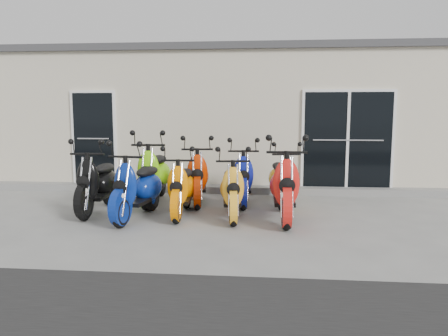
{
  "coord_description": "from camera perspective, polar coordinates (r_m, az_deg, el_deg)",
  "views": [
    {
      "loc": [
        0.78,
        -7.7,
        1.86
      ],
      "look_at": [
        0.0,
        0.6,
        0.75
      ],
      "focal_mm": 35.0,
      "sensor_mm": 36.0,
      "label": 1
    }
  ],
  "objects": [
    {
      "name": "scooter_front_black",
      "position": [
        8.23,
        -16.23,
        -0.88
      ],
      "size": [
        0.7,
        1.88,
        1.38
      ],
      "primitive_type": null,
      "rotation": [
        0.0,
        0.0,
        0.01
      ],
      "color": "black",
      "rests_on": "ground"
    },
    {
      "name": "scooter_back_blue",
      "position": [
        8.67,
        2.49,
        -0.27
      ],
      "size": [
        0.78,
        1.87,
        1.35
      ],
      "primitive_type": null,
      "rotation": [
        0.0,
        0.0,
        0.07
      ],
      "color": "navy",
      "rests_on": "ground"
    },
    {
      "name": "scooter_front_orange_a",
      "position": [
        7.71,
        -5.52,
        -1.57
      ],
      "size": [
        0.68,
        1.75,
        1.27
      ],
      "primitive_type": null,
      "rotation": [
        0.0,
        0.0,
        0.03
      ],
      "color": "orange",
      "rests_on": "ground"
    },
    {
      "name": "front_step",
      "position": [
        9.91,
        0.77,
        -2.79
      ],
      "size": [
        14.0,
        0.4,
        0.15
      ],
      "primitive_type": "cube",
      "color": "gray",
      "rests_on": "ground"
    },
    {
      "name": "door_left",
      "position": [
        10.66,
        -16.61,
        4.05
      ],
      "size": [
        1.07,
        0.08,
        2.22
      ],
      "primitive_type": "cube",
      "color": "black",
      "rests_on": "front_step"
    },
    {
      "name": "scooter_front_blue",
      "position": [
        7.6,
        -11.23,
        -1.42
      ],
      "size": [
        0.96,
        1.95,
        1.38
      ],
      "primitive_type": null,
      "rotation": [
        0.0,
        0.0,
        -0.15
      ],
      "color": "navy",
      "rests_on": "ground"
    },
    {
      "name": "scooter_front_orange_b",
      "position": [
        7.51,
        1.07,
        -1.75
      ],
      "size": [
        0.81,
        1.79,
        1.28
      ],
      "primitive_type": null,
      "rotation": [
        0.0,
        0.0,
        0.11
      ],
      "color": "yellow",
      "rests_on": "ground"
    },
    {
      "name": "scooter_back_yellow",
      "position": [
        8.73,
        7.62,
        -0.53
      ],
      "size": [
        0.87,
        1.8,
        1.27
      ],
      "primitive_type": null,
      "rotation": [
        0.0,
        0.0,
        0.15
      ],
      "color": "#F39C09",
      "rests_on": "ground"
    },
    {
      "name": "scooter_back_green",
      "position": [
        8.84,
        -9.14,
        0.25
      ],
      "size": [
        0.8,
        2.04,
        1.49
      ],
      "primitive_type": null,
      "rotation": [
        0.0,
        0.0,
        0.03
      ],
      "color": "#77D80D",
      "rests_on": "ground"
    },
    {
      "name": "ground",
      "position": [
        7.96,
        -0.41,
        -5.93
      ],
      "size": [
        80.0,
        80.0,
        0.0
      ],
      "primitive_type": "plane",
      "color": "gray",
      "rests_on": "ground"
    },
    {
      "name": "roof_cap",
      "position": [
        13.0,
        1.96,
        13.86
      ],
      "size": [
        14.2,
        6.2,
        0.16
      ],
      "primitive_type": "cube",
      "color": "#3F3F42",
      "rests_on": "building"
    },
    {
      "name": "scooter_front_red",
      "position": [
        7.44,
        7.91,
        -1.12
      ],
      "size": [
        0.76,
        2.02,
        1.49
      ],
      "primitive_type": null,
      "rotation": [
        0.0,
        0.0,
        0.02
      ],
      "color": "red",
      "rests_on": "ground"
    },
    {
      "name": "door_right",
      "position": [
        10.05,
        15.83,
        3.88
      ],
      "size": [
        2.02,
        0.08,
        2.22
      ],
      "primitive_type": "cube",
      "color": "black",
      "rests_on": "front_step"
    },
    {
      "name": "scooter_back_red",
      "position": [
        8.74,
        -3.46,
        -0.09
      ],
      "size": [
        0.94,
        1.96,
        1.39
      ],
      "primitive_type": null,
      "rotation": [
        0.0,
        0.0,
        0.14
      ],
      "color": "#B82A02",
      "rests_on": "ground"
    },
    {
      "name": "building",
      "position": [
        12.92,
        1.93,
        6.43
      ],
      "size": [
        14.0,
        6.0,
        3.2
      ],
      "primitive_type": "cube",
      "color": "beige",
      "rests_on": "ground"
    }
  ]
}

